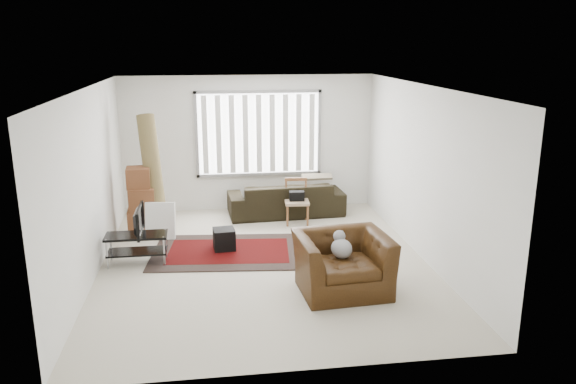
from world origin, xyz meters
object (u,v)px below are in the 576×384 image
(sofa, at_px, (286,193))
(side_chair, at_px, (297,199))
(armchair, at_px, (343,259))
(tv_stand, at_px, (137,242))
(moving_boxes, at_px, (141,203))

(sofa, xyz_separation_m, side_chair, (0.13, -0.55, 0.03))
(sofa, xyz_separation_m, armchair, (0.28, -3.59, 0.03))
(sofa, distance_m, side_chair, 0.56)
(side_chair, distance_m, armchair, 3.05)
(side_chair, bearing_deg, tv_stand, -144.97)
(tv_stand, relative_size, side_chair, 1.13)
(side_chair, bearing_deg, moving_boxes, -171.67)
(moving_boxes, bearing_deg, sofa, 15.45)
(sofa, height_order, armchair, armchair)
(sofa, relative_size, armchair, 1.72)
(tv_stand, xyz_separation_m, armchair, (2.91, -1.41, 0.12))
(tv_stand, distance_m, sofa, 3.42)
(tv_stand, relative_size, sofa, 0.42)
(tv_stand, relative_size, armchair, 0.72)
(tv_stand, height_order, sofa, sofa)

